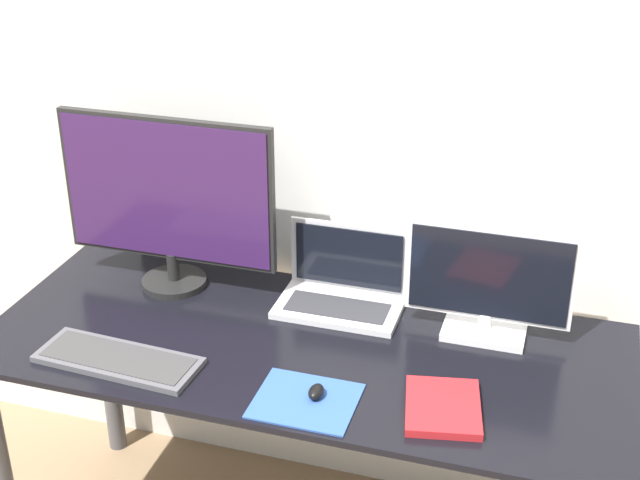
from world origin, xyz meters
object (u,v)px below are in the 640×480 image
keyboard (118,360)px  book (443,407)px  monitor_right (489,283)px  mouse (316,392)px  monitor_left (168,199)px  laptop (343,286)px

keyboard → book: size_ratio=1.78×
monitor_right → mouse: (-0.35, -0.42, -0.13)m
monitor_right → mouse: monitor_right is taller
monitor_left → laptop: (0.51, 0.04, -0.22)m
keyboard → book: 0.84m
mouse → monitor_right: bearing=50.1°
laptop → mouse: 0.47m
laptop → mouse: size_ratio=6.03×
book → monitor_right: bearing=82.8°
monitor_left → keyboard: monitor_left is taller
monitor_right → book: 0.41m
monitor_left → book: bearing=-23.3°
laptop → book: (0.36, -0.42, -0.05)m
monitor_right → laptop: 0.43m
monitor_right → mouse: size_ratio=7.62×
monitor_left → monitor_right: (0.92, -0.00, -0.13)m
monitor_left → mouse: (0.57, -0.42, -0.26)m
monitor_left → monitor_right: 0.93m
monitor_left → mouse: bearing=-36.1°
laptop → mouse: (0.06, -0.46, -0.04)m
laptop → keyboard: (-0.47, -0.46, -0.05)m
monitor_right → book: (-0.05, -0.38, -0.14)m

